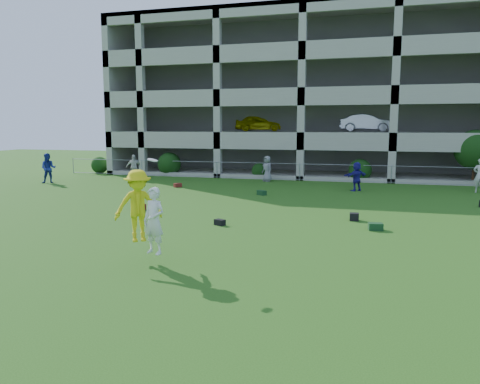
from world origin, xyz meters
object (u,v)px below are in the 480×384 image
(bystander_a, at_px, (48,168))
(bystander_e, at_px, (480,176))
(parking_garage, at_px, (317,99))
(bystander_c, at_px, (267,169))
(bystander_d, at_px, (357,176))
(frisbee_contest, at_px, (141,209))
(bystander_b, at_px, (134,167))
(crate_d, at_px, (354,217))

(bystander_a, relative_size, bystander_e, 1.00)
(bystander_e, distance_m, parking_garage, 16.68)
(bystander_c, height_order, bystander_e, bystander_e)
(bystander_d, bearing_deg, bystander_c, -68.59)
(bystander_d, xyz_separation_m, bystander_e, (6.67, 1.03, 0.14))
(bystander_c, relative_size, frisbee_contest, 0.68)
(frisbee_contest, bearing_deg, bystander_e, 55.63)
(bystander_e, bearing_deg, parking_garage, -37.17)
(bystander_d, bearing_deg, frisbee_contest, 31.12)
(bystander_d, bearing_deg, bystander_b, -46.76)
(frisbee_contest, bearing_deg, parking_garage, 87.59)
(crate_d, bearing_deg, bystander_a, 160.34)
(bystander_d, distance_m, bystander_e, 6.75)
(bystander_b, relative_size, bystander_e, 0.90)
(crate_d, bearing_deg, parking_garage, 100.90)
(frisbee_contest, relative_size, parking_garage, 0.08)
(bystander_a, relative_size, bystander_d, 1.17)
(frisbee_contest, bearing_deg, bystander_d, 72.38)
(bystander_d, xyz_separation_m, parking_garage, (-3.94, 12.88, 5.18))
(bystander_b, distance_m, bystander_c, 9.27)
(bystander_e, height_order, crate_d, bystander_e)
(bystander_c, distance_m, bystander_e, 12.83)
(parking_garage, bearing_deg, bystander_d, -72.98)
(bystander_a, xyz_separation_m, bystander_d, (19.56, 1.79, -0.14))
(bystander_a, relative_size, frisbee_contest, 0.77)
(bystander_d, bearing_deg, bystander_e, 147.55)
(bystander_b, relative_size, bystander_d, 1.05)
(bystander_b, bearing_deg, bystander_e, -29.45)
(bystander_b, distance_m, bystander_e, 21.79)
(bystander_c, bearing_deg, bystander_a, -120.43)
(bystander_d, bearing_deg, parking_garage, -114.25)
(bystander_d, relative_size, crate_d, 4.78)
(bystander_c, bearing_deg, bystander_b, -130.03)
(bystander_b, height_order, bystander_e, bystander_e)
(bystander_a, height_order, bystander_b, bystander_a)
(crate_d, bearing_deg, bystander_b, 146.12)
(crate_d, relative_size, frisbee_contest, 0.14)
(bystander_b, height_order, bystander_c, bystander_b)
(bystander_e, height_order, parking_garage, parking_garage)
(bystander_c, xyz_separation_m, parking_garage, (2.04, 9.79, 5.15))
(crate_d, bearing_deg, bystander_c, 117.53)
(bystander_e, bearing_deg, bystander_b, 9.87)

